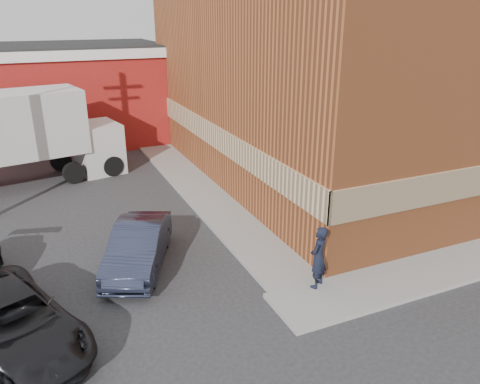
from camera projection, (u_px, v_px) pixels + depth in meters
name	position (u px, v px, depth m)	size (l,w,h in m)	color
ground	(279.00, 293.00, 12.94)	(90.00, 90.00, 0.00)	#28282B
brick_building	(350.00, 71.00, 22.15)	(14.25, 18.25, 9.36)	#9B4F28
sidewalk_west	(195.00, 185.00, 20.82)	(1.80, 18.00, 0.12)	gray
warehouse	(22.00, 96.00, 26.72)	(16.30, 8.30, 5.60)	maroon
man	(318.00, 257.00, 12.76)	(0.66, 0.43, 1.80)	black
sedan	(138.00, 246.00, 14.08)	(1.43, 4.11, 1.36)	#272C41
suv_a	(11.00, 323.00, 10.60)	(2.24, 4.85, 1.35)	black
box_truck	(25.00, 132.00, 20.46)	(8.68, 4.00, 4.13)	beige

